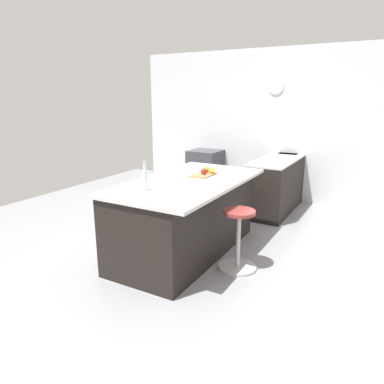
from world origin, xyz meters
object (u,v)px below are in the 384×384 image
(oven_range, at_px, (205,172))
(apple_yellow, at_px, (212,170))
(apple_red, at_px, (204,171))
(water_bottle, at_px, (145,179))
(kitchen_island, at_px, (185,216))
(apple_green, at_px, (206,169))
(cutting_board, at_px, (203,175))
(stool_by_window, at_px, (238,241))

(oven_range, relative_size, apple_yellow, 10.71)
(apple_red, distance_m, water_bottle, 0.98)
(kitchen_island, relative_size, apple_red, 27.79)
(oven_range, bearing_deg, kitchen_island, 22.34)
(oven_range, distance_m, water_bottle, 3.53)
(kitchen_island, relative_size, apple_green, 27.22)
(cutting_board, distance_m, water_bottle, 0.98)
(oven_range, bearing_deg, apple_red, 26.73)
(kitchen_island, bearing_deg, apple_red, 163.63)
(cutting_board, xyz_separation_m, apple_yellow, (-0.11, 0.08, 0.05))
(apple_red, bearing_deg, apple_green, -167.44)
(kitchen_island, distance_m, apple_red, 0.62)
(water_bottle, bearing_deg, apple_yellow, 165.26)
(oven_range, distance_m, apple_green, 2.59)
(apple_green, bearing_deg, oven_range, -152.51)
(cutting_board, relative_size, water_bottle, 1.15)
(cutting_board, relative_size, apple_yellow, 4.41)
(kitchen_island, height_order, apple_green, apple_green)
(stool_by_window, xyz_separation_m, apple_green, (-0.56, -0.70, 0.67))
(apple_red, distance_m, apple_yellow, 0.12)
(apple_red, xyz_separation_m, water_bottle, (0.95, -0.21, 0.06))
(apple_red, bearing_deg, kitchen_island, -16.37)
(oven_range, relative_size, kitchen_island, 0.40)
(oven_range, bearing_deg, cutting_board, 26.49)
(apple_red, bearing_deg, water_bottle, -12.72)
(cutting_board, height_order, apple_green, apple_green)
(kitchen_island, xyz_separation_m, stool_by_window, (0.11, 0.76, -0.14))
(cutting_board, bearing_deg, apple_red, 91.65)
(stool_by_window, distance_m, apple_green, 1.12)
(oven_range, xyz_separation_m, water_bottle, (3.33, 0.98, 0.63))
(apple_green, bearing_deg, stool_by_window, 51.50)
(apple_yellow, bearing_deg, stool_by_window, 48.83)
(apple_red, bearing_deg, cutting_board, -88.35)
(apple_green, bearing_deg, kitchen_island, -7.97)
(oven_range, height_order, stool_by_window, oven_range)
(apple_yellow, bearing_deg, apple_green, -105.60)
(stool_by_window, distance_m, apple_yellow, 1.05)
(kitchen_island, distance_m, apple_yellow, 0.69)
(stool_by_window, xyz_separation_m, water_bottle, (0.53, -0.88, 0.73))
(apple_yellow, relative_size, water_bottle, 0.26)
(kitchen_island, xyz_separation_m, cutting_board, (-0.31, 0.08, 0.48))
(apple_red, height_order, apple_yellow, apple_yellow)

